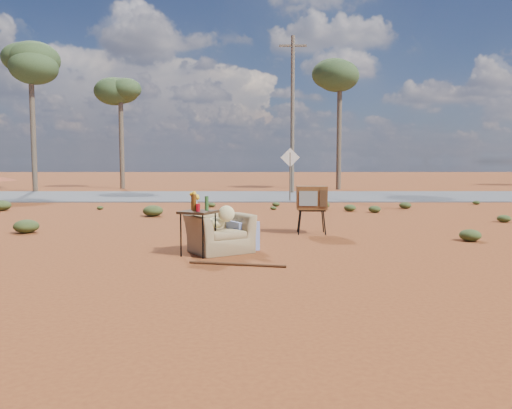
{
  "coord_description": "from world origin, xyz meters",
  "views": [
    {
      "loc": [
        0.05,
        -8.37,
        1.63
      ],
      "look_at": [
        0.08,
        1.31,
        0.8
      ],
      "focal_mm": 35.0,
      "sensor_mm": 36.0,
      "label": 1
    }
  ],
  "objects": [
    {
      "name": "ground",
      "position": [
        0.0,
        0.0,
        0.0
      ],
      "size": [
        140.0,
        140.0,
        0.0
      ],
      "primitive_type": "plane",
      "color": "brown",
      "rests_on": "ground"
    },
    {
      "name": "armchair",
      "position": [
        -0.52,
        0.62,
        0.43
      ],
      "size": [
        1.36,
        1.31,
        0.92
      ],
      "rotation": [
        0.0,
        0.0,
        0.54
      ],
      "color": "#8E754D",
      "rests_on": "ground"
    },
    {
      "name": "scrub_patch",
      "position": [
        -0.82,
        4.41,
        0.14
      ],
      "size": [
        17.49,
        8.07,
        0.33
      ],
      "color": "#3D4B21",
      "rests_on": "ground"
    },
    {
      "name": "rusty_bar",
      "position": [
        -0.23,
        -0.63,
        0.02
      ],
      "size": [
        1.54,
        0.39,
        0.04
      ],
      "primitive_type": "cylinder",
      "rotation": [
        0.0,
        1.57,
        -0.22
      ],
      "color": "#4A2713",
      "rests_on": "ground"
    },
    {
      "name": "eucalyptus_center",
      "position": [
        5.0,
        21.0,
        6.43
      ],
      "size": [
        3.2,
        3.2,
        7.6
      ],
      "color": "brown",
      "rests_on": "ground"
    },
    {
      "name": "eucalyptus_left",
      "position": [
        -12.0,
        19.0,
        6.92
      ],
      "size": [
        3.2,
        3.2,
        8.1
      ],
      "color": "brown",
      "rests_on": "ground"
    },
    {
      "name": "utility_pole_center",
      "position": [
        2.0,
        17.5,
        4.15
      ],
      "size": [
        1.4,
        0.2,
        8.0
      ],
      "color": "brown",
      "rests_on": "ground"
    },
    {
      "name": "tv_unit",
      "position": [
        1.34,
        2.85,
        0.8
      ],
      "size": [
        0.7,
        0.57,
        1.08
      ],
      "rotation": [
        0.0,
        0.0,
        -0.04
      ],
      "color": "black",
      "rests_on": "ground"
    },
    {
      "name": "side_table",
      "position": [
        -0.95,
        0.27,
        0.81
      ],
      "size": [
        0.72,
        0.72,
        1.09
      ],
      "rotation": [
        0.0,
        0.0,
        -0.43
      ],
      "color": "#382414",
      "rests_on": "ground"
    },
    {
      "name": "highway",
      "position": [
        0.0,
        15.0,
        0.02
      ],
      "size": [
        140.0,
        7.0,
        0.04
      ],
      "primitive_type": "cube",
      "color": "#565659",
      "rests_on": "ground"
    },
    {
      "name": "road_sign",
      "position": [
        1.5,
        12.0,
        1.5
      ],
      "size": [
        0.78,
        0.06,
        2.19
      ],
      "color": "brown",
      "rests_on": "ground"
    },
    {
      "name": "eucalyptus_near_left",
      "position": [
        -8.0,
        22.0,
        5.45
      ],
      "size": [
        3.2,
        3.2,
        6.6
      ],
      "color": "brown",
      "rests_on": "ground"
    }
  ]
}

